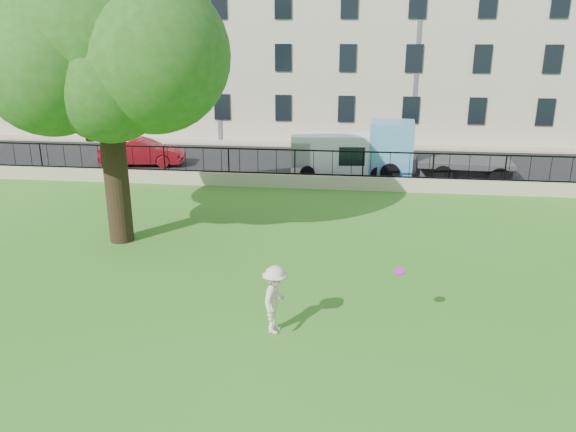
# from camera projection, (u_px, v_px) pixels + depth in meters

# --- Properties ---
(ground) EXTENTS (120.00, 120.00, 0.00)m
(ground) POSITION_uv_depth(u_px,v_px,m) (239.00, 313.00, 13.89)
(ground) COLOR #38711A
(ground) RESTS_ON ground
(retaining_wall) EXTENTS (50.00, 0.40, 0.60)m
(retaining_wall) POSITION_uv_depth(u_px,v_px,m) (295.00, 181.00, 25.12)
(retaining_wall) COLOR tan
(retaining_wall) RESTS_ON ground
(iron_railing) EXTENTS (50.00, 0.05, 1.13)m
(iron_railing) POSITION_uv_depth(u_px,v_px,m) (295.00, 162.00, 24.85)
(iron_railing) COLOR black
(iron_railing) RESTS_ON retaining_wall
(street) EXTENTS (60.00, 9.00, 0.01)m
(street) POSITION_uv_depth(u_px,v_px,m) (305.00, 164.00, 29.64)
(street) COLOR black
(street) RESTS_ON ground
(sidewalk) EXTENTS (60.00, 1.40, 0.12)m
(sidewalk) POSITION_uv_depth(u_px,v_px,m) (313.00, 145.00, 34.53)
(sidewalk) COLOR tan
(sidewalk) RESTS_ON ground
(building_row) EXTENTS (56.40, 10.40, 13.80)m
(building_row) POSITION_uv_depth(u_px,v_px,m) (322.00, 28.00, 37.75)
(building_row) COLOR #C0B699
(building_row) RESTS_ON ground
(tree) EXTENTS (8.04, 6.24, 9.94)m
(tree) POSITION_uv_depth(u_px,v_px,m) (99.00, 33.00, 16.80)
(tree) COLOR black
(tree) RESTS_ON ground
(man) EXTENTS (0.75, 1.13, 1.62)m
(man) POSITION_uv_depth(u_px,v_px,m) (275.00, 299.00, 12.79)
(man) COLOR beige
(man) RESTS_ON ground
(frisbee) EXTENTS (0.30, 0.29, 0.12)m
(frisbee) POSITION_uv_depth(u_px,v_px,m) (399.00, 271.00, 12.80)
(frisbee) COLOR purple
(red_sedan) EXTENTS (4.40, 1.96, 1.40)m
(red_sedan) POSITION_uv_depth(u_px,v_px,m) (142.00, 152.00, 29.20)
(red_sedan) COLOR maroon
(red_sedan) RESTS_ON street
(white_van) EXTENTS (5.01, 2.34, 2.04)m
(white_van) POSITION_uv_depth(u_px,v_px,m) (342.00, 155.00, 26.92)
(white_van) COLOR silver
(white_van) RESTS_ON street
(blue_truck) EXTENTS (6.46, 2.65, 2.65)m
(blue_truck) POSITION_uv_depth(u_px,v_px,m) (438.00, 151.00, 26.28)
(blue_truck) COLOR #5599C8
(blue_truck) RESTS_ON street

